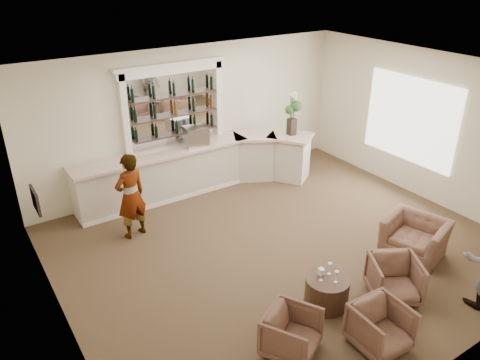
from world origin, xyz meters
name	(u,v)px	position (x,y,z in m)	size (l,w,h in m)	color
ground	(282,247)	(0.00, 0.00, 0.00)	(8.00, 8.00, 0.00)	brown
room_shell	(270,120)	(0.16, 0.71, 2.34)	(8.04, 7.02, 3.32)	beige
bar_counter	(199,168)	(-0.16, 3.00, 0.57)	(5.72, 1.80, 1.14)	beige
back_bar_alcove	(174,106)	(-0.50, 3.41, 2.03)	(2.64, 0.25, 3.00)	white
cocktail_table	(327,292)	(-0.42, -1.67, 0.25)	(0.70, 0.70, 0.50)	#43291D
sommelier	(131,196)	(-2.20, 1.97, 0.88)	(0.64, 0.42, 1.75)	gray
armchair_left	(292,333)	(-1.52, -2.13, 0.33)	(0.71, 0.73, 0.66)	brown
armchair_center	(381,327)	(-0.40, -2.74, 0.34)	(0.73, 0.75, 0.68)	brown
armchair_right	(394,279)	(0.62, -2.12, 0.35)	(0.75, 0.78, 0.71)	brown
armchair_far	(415,237)	(1.93, -1.49, 0.35)	(1.08, 0.94, 0.70)	brown
espresso_machine	(196,136)	(-0.17, 3.04, 1.36)	(0.50, 0.42, 0.44)	silver
flower_vase	(292,111)	(2.10, 2.41, 1.74)	(0.28, 0.28, 1.06)	black
wine_glass_bar_left	(193,144)	(-0.32, 2.92, 1.25)	(0.07, 0.07, 0.21)	white
wine_glass_bar_right	(230,134)	(0.74, 3.02, 1.25)	(0.07, 0.07, 0.21)	white
wine_glass_tbl_a	(321,275)	(-0.54, -1.64, 0.60)	(0.07, 0.07, 0.21)	white
wine_glass_tbl_b	(330,269)	(-0.32, -1.59, 0.60)	(0.07, 0.07, 0.21)	white
wine_glass_tbl_c	(336,277)	(-0.38, -1.80, 0.60)	(0.07, 0.07, 0.21)	white
napkin_holder	(321,272)	(-0.44, -1.53, 0.56)	(0.08, 0.08, 0.12)	white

